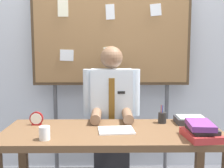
{
  "coord_description": "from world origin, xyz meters",
  "views": [
    {
      "loc": [
        -0.03,
        -2.07,
        1.38
      ],
      "look_at": [
        0.0,
        0.16,
        1.11
      ],
      "focal_mm": 43.25,
      "sensor_mm": 36.0,
      "label": 1
    }
  ],
  "objects_px": {
    "bulletin_board": "(111,34)",
    "person": "(112,124)",
    "open_notebook": "(116,130)",
    "pen_holder": "(162,118)",
    "coffee_mug": "(45,133)",
    "paper_tray": "(191,120)",
    "book_stack": "(201,131)",
    "desk_clock": "(36,119)",
    "desk": "(112,142)"
  },
  "relations": [
    {
      "from": "person",
      "to": "book_stack",
      "type": "relative_size",
      "value": 4.63
    },
    {
      "from": "book_stack",
      "to": "coffee_mug",
      "type": "bearing_deg",
      "value": -179.09
    },
    {
      "from": "person",
      "to": "coffee_mug",
      "type": "xyz_separation_m",
      "value": [
        -0.48,
        -0.74,
        0.14
      ]
    },
    {
      "from": "book_stack",
      "to": "open_notebook",
      "type": "relative_size",
      "value": 1.13
    },
    {
      "from": "desk",
      "to": "book_stack",
      "type": "bearing_deg",
      "value": -18.1
    },
    {
      "from": "person",
      "to": "pen_holder",
      "type": "height_order",
      "value": "person"
    },
    {
      "from": "desk",
      "to": "person",
      "type": "height_order",
      "value": "person"
    },
    {
      "from": "book_stack",
      "to": "desk_clock",
      "type": "height_order",
      "value": "book_stack"
    },
    {
      "from": "bulletin_board",
      "to": "person",
      "type": "bearing_deg",
      "value": -89.96
    },
    {
      "from": "person",
      "to": "bulletin_board",
      "type": "bearing_deg",
      "value": 90.04
    },
    {
      "from": "open_notebook",
      "to": "bulletin_board",
      "type": "bearing_deg",
      "value": 91.9
    },
    {
      "from": "bulletin_board",
      "to": "coffee_mug",
      "type": "bearing_deg",
      "value": -113.25
    },
    {
      "from": "desk_clock",
      "to": "open_notebook",
      "type": "bearing_deg",
      "value": -15.21
    },
    {
      "from": "book_stack",
      "to": "coffee_mug",
      "type": "distance_m",
      "value": 1.11
    },
    {
      "from": "bulletin_board",
      "to": "book_stack",
      "type": "bearing_deg",
      "value": -60.06
    },
    {
      "from": "open_notebook",
      "to": "paper_tray",
      "type": "height_order",
      "value": "paper_tray"
    },
    {
      "from": "open_notebook",
      "to": "pen_holder",
      "type": "bearing_deg",
      "value": 29.63
    },
    {
      "from": "person",
      "to": "desk_clock",
      "type": "xyz_separation_m",
      "value": [
        -0.64,
        -0.36,
        0.14
      ]
    },
    {
      "from": "person",
      "to": "coffee_mug",
      "type": "distance_m",
      "value": 0.9
    },
    {
      "from": "desk",
      "to": "book_stack",
      "type": "height_order",
      "value": "book_stack"
    },
    {
      "from": "bulletin_board",
      "to": "pen_holder",
      "type": "bearing_deg",
      "value": -57.27
    },
    {
      "from": "person",
      "to": "open_notebook",
      "type": "xyz_separation_m",
      "value": [
        0.03,
        -0.54,
        0.1
      ]
    },
    {
      "from": "pen_holder",
      "to": "open_notebook",
      "type": "bearing_deg",
      "value": -150.37
    },
    {
      "from": "open_notebook",
      "to": "coffee_mug",
      "type": "bearing_deg",
      "value": -158.15
    },
    {
      "from": "pen_holder",
      "to": "paper_tray",
      "type": "bearing_deg",
      "value": -0.4
    },
    {
      "from": "book_stack",
      "to": "paper_tray",
      "type": "relative_size",
      "value": 1.19
    },
    {
      "from": "book_stack",
      "to": "coffee_mug",
      "type": "height_order",
      "value": "book_stack"
    },
    {
      "from": "pen_holder",
      "to": "desk",
      "type": "bearing_deg",
      "value": -154.17
    },
    {
      "from": "person",
      "to": "desk_clock",
      "type": "relative_size",
      "value": 12.54
    },
    {
      "from": "person",
      "to": "paper_tray",
      "type": "bearing_deg",
      "value": -24.27
    },
    {
      "from": "bulletin_board",
      "to": "pen_holder",
      "type": "distance_m",
      "value": 1.11
    },
    {
      "from": "person",
      "to": "paper_tray",
      "type": "height_order",
      "value": "person"
    },
    {
      "from": "book_stack",
      "to": "open_notebook",
      "type": "distance_m",
      "value": 0.63
    },
    {
      "from": "person",
      "to": "bulletin_board",
      "type": "height_order",
      "value": "bulletin_board"
    },
    {
      "from": "bulletin_board",
      "to": "pen_holder",
      "type": "height_order",
      "value": "bulletin_board"
    },
    {
      "from": "open_notebook",
      "to": "pen_holder",
      "type": "distance_m",
      "value": 0.47
    },
    {
      "from": "person",
      "to": "open_notebook",
      "type": "distance_m",
      "value": 0.55
    },
    {
      "from": "coffee_mug",
      "to": "person",
      "type": "bearing_deg",
      "value": 57.16
    },
    {
      "from": "desk_clock",
      "to": "pen_holder",
      "type": "relative_size",
      "value": 0.71
    },
    {
      "from": "bulletin_board",
      "to": "book_stack",
      "type": "distance_m",
      "value": 1.48
    },
    {
      "from": "open_notebook",
      "to": "paper_tray",
      "type": "bearing_deg",
      "value": 19.31
    },
    {
      "from": "open_notebook",
      "to": "desk",
      "type": "bearing_deg",
      "value": 146.28
    },
    {
      "from": "pen_holder",
      "to": "bulletin_board",
      "type": "bearing_deg",
      "value": 122.73
    },
    {
      "from": "desk",
      "to": "pen_holder",
      "type": "xyz_separation_m",
      "value": [
        0.44,
        0.21,
        0.14
      ]
    },
    {
      "from": "open_notebook",
      "to": "pen_holder",
      "type": "height_order",
      "value": "pen_holder"
    },
    {
      "from": "person",
      "to": "desk_clock",
      "type": "distance_m",
      "value": 0.75
    },
    {
      "from": "paper_tray",
      "to": "desk",
      "type": "bearing_deg",
      "value": -162.99
    },
    {
      "from": "book_stack",
      "to": "pen_holder",
      "type": "relative_size",
      "value": 1.93
    },
    {
      "from": "paper_tray",
      "to": "pen_holder",
      "type": "bearing_deg",
      "value": 179.6
    },
    {
      "from": "desk_clock",
      "to": "paper_tray",
      "type": "distance_m",
      "value": 1.33
    }
  ]
}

